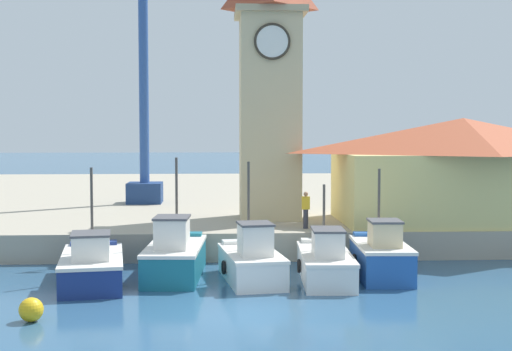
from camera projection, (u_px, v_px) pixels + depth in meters
ground_plane at (247, 315)px, 21.26m from camera, size 300.00×300.00×0.00m
quay_wharf at (230, 200)px, 49.58m from camera, size 120.00×40.00×1.21m
fishing_boat_far_left at (92, 265)px, 25.47m from camera, size 2.84×5.32×4.16m
fishing_boat_left_outer at (175, 256)px, 26.65m from camera, size 2.29×5.10×4.47m
fishing_boat_left_inner at (252, 261)px, 25.96m from camera, size 2.47×4.58×4.35m
fishing_boat_mid_left at (325, 262)px, 26.13m from camera, size 2.07×5.23×3.48m
fishing_boat_center at (381, 256)px, 26.64m from camera, size 2.04×4.36×4.05m
clock_tower at (270, 73)px, 34.28m from camera, size 3.36×3.36×14.76m
warehouse_right at (462, 169)px, 33.22m from camera, size 11.78×6.60×4.85m
port_crane_near at (145, 70)px, 41.68m from camera, size 2.03×10.60×20.14m
mooring_buoy at (31, 310)px, 20.51m from camera, size 0.70×0.70×0.70m
dock_worker_near_tower at (306, 209)px, 31.03m from camera, size 0.34×0.22×1.62m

